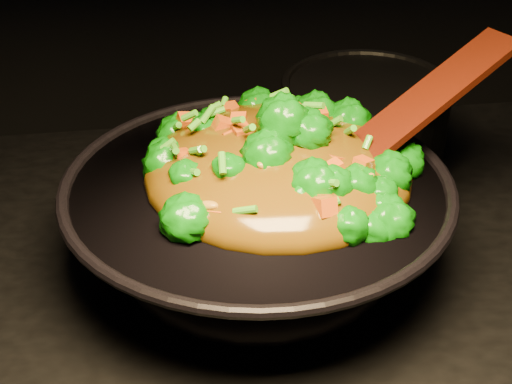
{
  "coord_description": "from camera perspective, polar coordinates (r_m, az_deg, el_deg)",
  "views": [
    {
      "loc": [
        -0.18,
        -0.59,
        1.44
      ],
      "look_at": [
        -0.07,
        0.1,
        1.0
      ],
      "focal_mm": 55.0,
      "sensor_mm": 36.0,
      "label": 1
    }
  ],
  "objects": [
    {
      "name": "spatula",
      "position": [
        0.83,
        10.33,
        5.02
      ],
      "size": [
        0.29,
        0.18,
        0.13
      ],
      "primitive_type": "cube",
      "rotation": [
        0.0,
        -0.38,
        0.45
      ],
      "color": "#341503",
      "rests_on": "wok"
    },
    {
      "name": "back_pot",
      "position": [
        1.05,
        7.93,
        4.96
      ],
      "size": [
        0.25,
        0.25,
        0.12
      ],
      "primitive_type": "cylinder",
      "rotation": [
        0.0,
        0.0,
        0.21
      ],
      "color": "black",
      "rests_on": "stovetop"
    },
    {
      "name": "wok",
      "position": [
        0.84,
        0.1,
        -2.7
      ],
      "size": [
        0.44,
        0.44,
        0.11
      ],
      "primitive_type": null,
      "rotation": [
        0.0,
        0.0,
        -0.12
      ],
      "color": "black",
      "rests_on": "stovetop"
    },
    {
      "name": "stir_fry",
      "position": [
        0.8,
        1.64,
        4.11
      ],
      "size": [
        0.35,
        0.35,
        0.1
      ],
      "primitive_type": null,
      "rotation": [
        0.0,
        0.0,
        0.31
      ],
      "color": "#0E7308",
      "rests_on": "wok"
    }
  ]
}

